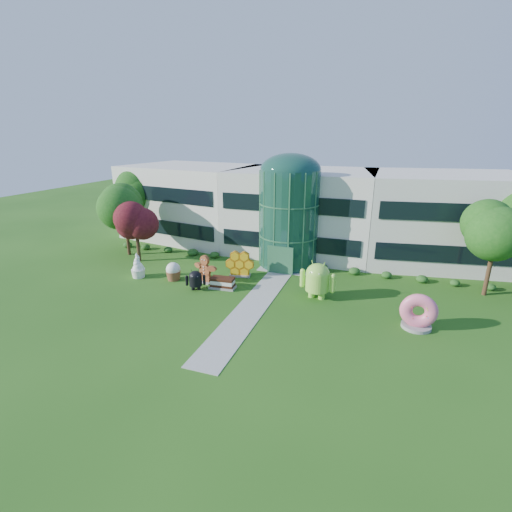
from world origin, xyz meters
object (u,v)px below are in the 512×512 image
(android_black, at_px, (195,279))
(gingerbread, at_px, (205,269))
(android_green, at_px, (317,278))
(donut, at_px, (418,311))

(android_black, relative_size, gingerbread, 0.73)
(android_green, distance_m, gingerbread, 10.47)
(android_black, xyz_separation_m, gingerbread, (-0.03, 1.94, 0.28))
(gingerbread, bearing_deg, android_green, 15.27)
(donut, distance_m, gingerbread, 18.35)
(android_green, xyz_separation_m, gingerbread, (-10.46, 0.03, -0.48))
(donut, xyz_separation_m, gingerbread, (-18.16, 2.64, -0.01))
(android_black, xyz_separation_m, donut, (18.13, -0.70, 0.29))
(donut, height_order, gingerbread, donut)
(donut, bearing_deg, android_green, 162.63)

